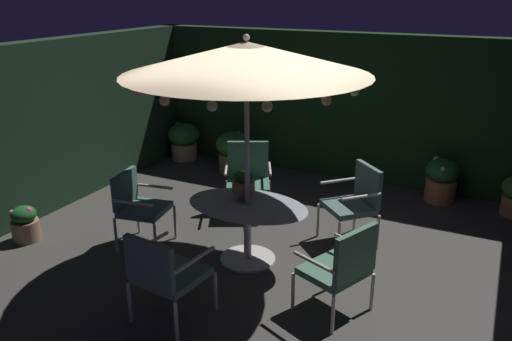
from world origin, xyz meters
name	(u,v)px	position (x,y,z in m)	size (l,w,h in m)	color
ground_plane	(263,257)	(0.00, 0.00, -0.01)	(7.17, 6.73, 0.02)	#3E3C37
hedge_backdrop_rear	(346,107)	(0.00, 3.21, 1.20)	(7.17, 0.30, 2.40)	#183418
hedge_backdrop_left	(43,128)	(-3.43, 0.00, 1.20)	(0.30, 6.73, 2.40)	#1B301F
patio_dining_table	(247,220)	(-0.13, -0.15, 0.53)	(1.45, 0.97, 0.73)	silver
patio_umbrella	(246,59)	(-0.13, -0.15, 2.37)	(2.66, 2.66, 2.62)	silver
centerpiece_planter	(243,183)	(-0.23, -0.04, 0.93)	(0.27, 0.27, 0.38)	#A86445
patio_chair_north	(248,174)	(-0.77, 1.13, 0.56)	(0.82, 0.78, 1.01)	silver
patio_chair_northeast	(138,203)	(-1.52, -0.39, 0.57)	(0.65, 0.67, 0.95)	silver
patio_chair_east	(164,272)	(-0.28, -1.57, 0.55)	(0.68, 0.69, 0.95)	beige
patio_chair_southeast	(342,265)	(1.19, -0.70, 0.55)	(0.75, 0.79, 0.98)	beige
patio_chair_south	(356,199)	(0.87, 0.87, 0.59)	(0.81, 0.81, 1.01)	beige
potted_plant_front_corner	(233,151)	(-1.77, 2.52, 0.39)	(0.60, 0.60, 0.72)	olive
potted_plant_left_near	(25,223)	(-2.91, -0.94, 0.23)	(0.34, 0.34, 0.47)	#896554
potted_plant_left_far	(184,140)	(-2.94, 2.74, 0.37)	(0.59, 0.59, 0.68)	tan
potted_plant_back_right	(441,179)	(1.67, 2.75, 0.35)	(0.50, 0.50, 0.66)	#AF6743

